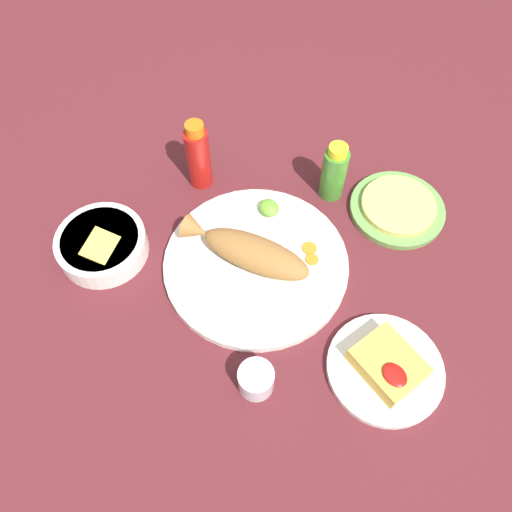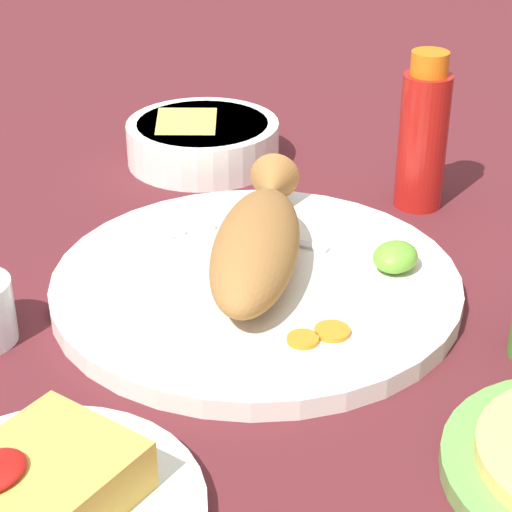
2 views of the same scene
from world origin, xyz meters
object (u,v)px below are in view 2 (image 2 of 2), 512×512
at_px(fried_fish, 258,240).
at_px(fork_near, 186,239).
at_px(guacamole_bowl, 203,139).
at_px(main_plate, 256,284).
at_px(fork_far, 228,227).
at_px(hot_sauce_bottle_red, 423,136).

xyz_separation_m(fried_fish, fork_near, (-0.00, -0.08, -0.03)).
xyz_separation_m(fork_near, guacamole_bowl, (-0.20, -0.13, 0.01)).
bearing_deg(main_plate, fork_far, -128.35).
distance_m(main_plate, hot_sauce_bottle_red, 0.26).
bearing_deg(main_plate, fork_near, -99.74).
height_order(fork_near, fork_far, same).
height_order(main_plate, fried_fish, fried_fish).
height_order(fried_fish, fork_near, fried_fish).
xyz_separation_m(main_plate, hot_sauce_bottle_red, (-0.25, 0.04, 0.07)).
relative_size(fork_near, hot_sauce_bottle_red, 1.11).
relative_size(main_plate, fork_far, 1.97).
distance_m(fork_near, guacamole_bowl, 0.24).
height_order(fried_fish, fork_far, fried_fish).
distance_m(fried_fish, hot_sauce_bottle_red, 0.24).
bearing_deg(hot_sauce_bottle_red, main_plate, -8.22).
bearing_deg(fried_fish, hot_sauce_bottle_red, 141.74).
bearing_deg(guacamole_bowl, fried_fish, 47.60).
xyz_separation_m(main_plate, guacamole_bowl, (-0.21, -0.22, 0.02)).
xyz_separation_m(main_plate, fried_fish, (-0.01, -0.01, 0.04)).
bearing_deg(hot_sauce_bottle_red, fork_near, -28.76).
relative_size(main_plate, fried_fish, 1.39).
bearing_deg(fork_near, fork_far, -99.86).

